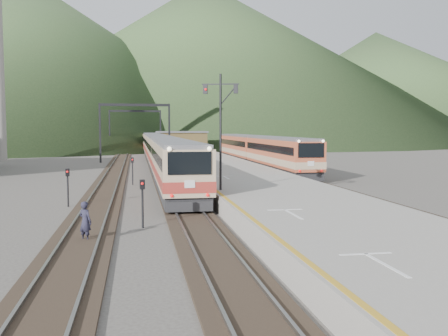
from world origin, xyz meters
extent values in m
plane|color=#47423D|center=(0.00, 0.00, 0.00)|extent=(400.00, 400.00, 0.00)
cube|color=black|center=(0.00, 40.00, 0.06)|extent=(2.60, 200.00, 0.12)
cube|color=slate|center=(-0.72, 40.00, 0.16)|extent=(0.10, 200.00, 0.14)
cube|color=slate|center=(0.72, 40.00, 0.16)|extent=(0.10, 200.00, 0.14)
cube|color=black|center=(-5.00, 40.00, 0.06)|extent=(2.60, 200.00, 0.12)
cube|color=slate|center=(-5.72, 40.00, 0.16)|extent=(0.10, 200.00, 0.14)
cube|color=slate|center=(-4.28, 40.00, 0.16)|extent=(0.10, 200.00, 0.14)
cube|color=black|center=(11.50, 40.00, 0.06)|extent=(2.60, 200.00, 0.12)
cube|color=slate|center=(10.78, 40.00, 0.16)|extent=(0.10, 200.00, 0.14)
cube|color=slate|center=(12.22, 40.00, 0.16)|extent=(0.10, 200.00, 0.14)
cube|color=gray|center=(5.60, 38.00, 0.50)|extent=(8.00, 100.00, 1.00)
cube|color=black|center=(-7.50, 55.00, 4.00)|extent=(0.25, 0.25, 8.00)
cube|color=black|center=(1.80, 55.00, 4.00)|extent=(0.25, 0.25, 8.00)
cube|color=black|center=(-2.85, 55.00, 7.80)|extent=(9.30, 0.22, 0.35)
cube|color=black|center=(-7.50, 80.00, 4.00)|extent=(0.25, 0.25, 8.00)
cube|color=black|center=(1.80, 80.00, 4.00)|extent=(0.25, 0.25, 8.00)
cube|color=black|center=(-2.85, 80.00, 7.80)|extent=(9.30, 0.22, 0.35)
cube|color=brown|center=(5.60, 78.00, 2.40)|extent=(9.00, 4.00, 2.80)
cube|color=slate|center=(5.60, 78.00, 3.95)|extent=(9.40, 4.40, 0.30)
cone|color=#2E4725|center=(-40.00, 190.00, 30.00)|extent=(180.00, 180.00, 60.00)
cone|color=#2E4725|center=(30.00, 230.00, 37.50)|extent=(220.00, 220.00, 75.00)
cone|color=#2E4725|center=(110.00, 210.00, 25.00)|extent=(160.00, 160.00, 50.00)
cube|color=tan|center=(0.00, 21.20, 1.94)|extent=(2.80, 18.85, 3.42)
cube|color=tan|center=(0.00, 40.56, 1.94)|extent=(2.80, 18.85, 3.42)
cube|color=tan|center=(0.00, 59.91, 1.94)|extent=(2.80, 18.85, 3.42)
cube|color=tan|center=(0.00, 79.27, 1.94)|extent=(2.80, 18.85, 3.42)
cube|color=#B35132|center=(11.50, 34.27, 1.88)|extent=(2.71, 18.23, 3.31)
cube|color=#B35132|center=(11.50, 53.00, 1.88)|extent=(2.71, 18.23, 3.31)
cylinder|color=black|center=(2.17, 14.86, 4.41)|extent=(0.14, 0.14, 6.82)
cube|color=black|center=(2.17, 14.86, 7.22)|extent=(2.12, 0.72, 0.07)
cube|color=black|center=(1.31, 15.13, 6.92)|extent=(0.29, 0.25, 0.50)
cube|color=black|center=(3.03, 14.59, 6.92)|extent=(0.29, 0.25, 0.50)
cylinder|color=black|center=(-2.49, 9.17, 1.00)|extent=(0.10, 0.10, 2.00)
cube|color=black|center=(-2.49, 9.17, 2.05)|extent=(0.25, 0.21, 0.45)
cylinder|color=black|center=(-3.06, 27.19, 1.00)|extent=(0.10, 0.10, 2.00)
cube|color=black|center=(-3.06, 27.19, 2.05)|extent=(0.23, 0.17, 0.45)
cylinder|color=black|center=(-6.76, 16.31, 1.00)|extent=(0.10, 0.10, 2.00)
cube|color=black|center=(-6.76, 16.31, 2.05)|extent=(0.26, 0.22, 0.45)
imported|color=#212032|center=(-4.84, 6.72, 0.84)|extent=(0.73, 0.70, 1.68)
camera|label=1|loc=(-2.75, -14.14, 4.66)|focal=40.00mm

